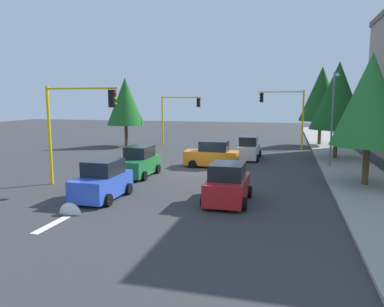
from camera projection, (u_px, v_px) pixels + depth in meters
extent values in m
plane|color=#353538|center=(197.00, 171.00, 25.69)|extent=(120.00, 120.00, 0.00)
cube|color=gray|center=(346.00, 165.00, 27.81)|extent=(80.00, 4.00, 0.15)
cube|color=silver|center=(52.00, 224.00, 14.68)|extent=(2.20, 0.36, 0.01)
cone|color=silver|center=(70.00, 215.00, 15.92)|extent=(0.01, 1.10, 1.10)
cylinder|color=yellow|center=(162.00, 121.00, 40.58)|extent=(0.18, 0.18, 5.47)
cylinder|color=yellow|center=(182.00, 97.00, 39.64)|extent=(0.12, 4.50, 0.12)
cube|color=black|center=(198.00, 103.00, 39.25)|extent=(0.36, 0.32, 0.96)
sphere|color=red|center=(200.00, 100.00, 39.16)|extent=(0.18, 0.18, 0.18)
sphere|color=yellow|center=(200.00, 103.00, 39.20)|extent=(0.18, 0.18, 0.18)
sphere|color=green|center=(200.00, 105.00, 39.25)|extent=(0.18, 0.18, 0.18)
cylinder|color=yellow|center=(303.00, 120.00, 36.76)|extent=(0.18, 0.18, 5.99)
cylinder|color=yellow|center=(281.00, 92.00, 36.92)|extent=(0.12, 4.50, 0.12)
cube|color=black|center=(262.00, 98.00, 37.48)|extent=(0.36, 0.32, 0.96)
sphere|color=red|center=(260.00, 95.00, 37.48)|extent=(0.18, 0.18, 0.18)
sphere|color=yellow|center=(260.00, 98.00, 37.52)|extent=(0.18, 0.18, 0.18)
sphere|color=green|center=(260.00, 101.00, 37.57)|extent=(0.18, 0.18, 0.18)
cylinder|color=yellow|center=(49.00, 136.00, 21.42)|extent=(0.18, 0.18, 5.80)
cylinder|color=yellow|center=(81.00, 88.00, 20.46)|extent=(0.12, 4.50, 0.12)
cube|color=black|center=(112.00, 99.00, 20.07)|extent=(0.36, 0.32, 0.96)
sphere|color=red|center=(115.00, 93.00, 19.98)|extent=(0.18, 0.18, 0.18)
sphere|color=yellow|center=(115.00, 99.00, 20.02)|extent=(0.18, 0.18, 0.18)
sphere|color=green|center=(115.00, 104.00, 20.06)|extent=(0.18, 0.18, 0.18)
cylinder|color=slate|center=(332.00, 121.00, 26.69)|extent=(0.14, 0.14, 7.00)
cylinder|color=slate|center=(336.00, 74.00, 25.35)|extent=(1.80, 0.10, 0.10)
ellipsoid|color=silver|center=(338.00, 75.00, 24.51)|extent=(0.56, 0.28, 0.20)
cylinder|color=brown|center=(335.00, 143.00, 30.62)|extent=(0.36, 0.36, 2.78)
cone|color=#19511E|center=(338.00, 96.00, 30.05)|extent=(4.45, 4.45, 5.57)
cylinder|color=brown|center=(126.00, 135.00, 39.77)|extent=(0.36, 0.36, 2.53)
cone|color=#1E6023|center=(125.00, 101.00, 39.25)|extent=(4.05, 4.05, 5.06)
cylinder|color=brown|center=(366.00, 165.00, 20.94)|extent=(0.36, 0.36, 2.60)
cone|color=#28752D|center=(370.00, 100.00, 20.40)|extent=(4.17, 4.17, 5.21)
cylinder|color=brown|center=(320.00, 132.00, 40.30)|extent=(0.36, 0.36, 2.94)
cone|color=#19511E|center=(322.00, 94.00, 39.69)|extent=(4.71, 4.71, 5.88)
cube|color=red|center=(228.00, 188.00, 17.85)|extent=(3.78, 1.79, 1.05)
cube|color=black|center=(227.00, 171.00, 17.54)|extent=(1.97, 1.58, 0.76)
cylinder|color=black|center=(213.00, 189.00, 19.27)|extent=(0.60, 0.20, 0.60)
cylinder|color=black|center=(250.00, 192.00, 18.79)|extent=(0.60, 0.20, 0.60)
cylinder|color=black|center=(203.00, 201.00, 17.03)|extent=(0.60, 0.20, 0.60)
cylinder|color=black|center=(244.00, 204.00, 16.54)|extent=(0.60, 0.20, 0.60)
cube|color=blue|center=(102.00, 185.00, 18.47)|extent=(3.71, 1.75, 1.05)
cube|color=black|center=(103.00, 167.00, 18.52)|extent=(1.93, 1.54, 0.76)
cylinder|color=black|center=(108.00, 200.00, 17.19)|extent=(0.60, 0.20, 0.60)
cylinder|color=black|center=(73.00, 197.00, 17.66)|extent=(0.60, 0.20, 0.60)
cylinder|color=black|center=(129.00, 189.00, 19.39)|extent=(0.60, 0.20, 0.60)
cylinder|color=black|center=(97.00, 187.00, 19.87)|extent=(0.60, 0.20, 0.60)
cube|color=orange|center=(211.00, 158.00, 27.36)|extent=(1.62, 3.98, 1.05)
cube|color=black|center=(214.00, 146.00, 27.18)|extent=(1.43, 2.07, 0.76)
cylinder|color=black|center=(192.00, 164.00, 26.89)|extent=(0.20, 0.60, 0.60)
cylinder|color=black|center=(198.00, 160.00, 28.56)|extent=(0.20, 0.60, 0.60)
cylinder|color=black|center=(225.00, 166.00, 26.27)|extent=(0.20, 0.60, 0.60)
cylinder|color=black|center=(229.00, 162.00, 27.94)|extent=(0.20, 0.60, 0.60)
cube|color=#1E7238|center=(139.00, 166.00, 24.04)|extent=(3.93, 1.66, 1.05)
cube|color=black|center=(140.00, 152.00, 24.10)|extent=(2.04, 1.46, 0.76)
cylinder|color=black|center=(144.00, 176.00, 22.71)|extent=(0.60, 0.20, 0.60)
cylinder|color=black|center=(118.00, 174.00, 23.16)|extent=(0.60, 0.20, 0.60)
cylinder|color=black|center=(158.00, 169.00, 25.04)|extent=(0.60, 0.20, 0.60)
cylinder|color=black|center=(134.00, 168.00, 25.49)|extent=(0.60, 0.20, 0.60)
cube|color=white|center=(249.00, 151.00, 31.05)|extent=(4.08, 1.60, 1.05)
cube|color=black|center=(249.00, 141.00, 30.73)|extent=(2.12, 1.41, 0.76)
cylinder|color=black|center=(240.00, 153.00, 32.54)|extent=(0.60, 0.20, 0.60)
cylinder|color=black|center=(260.00, 154.00, 32.10)|extent=(0.60, 0.20, 0.60)
cylinder|color=black|center=(237.00, 157.00, 30.12)|extent=(0.60, 0.20, 0.60)
cylinder|color=black|center=(258.00, 158.00, 29.68)|extent=(0.60, 0.20, 0.60)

